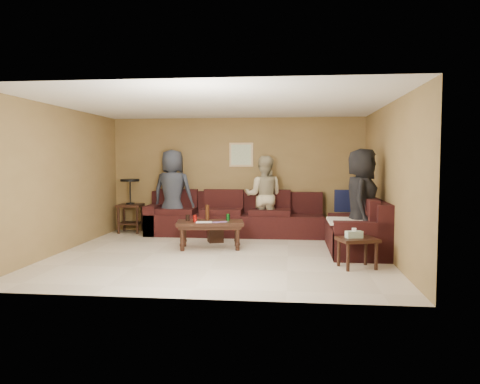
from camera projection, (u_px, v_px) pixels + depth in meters
The scene contains 10 objects.
room at pixel (219, 156), 7.72m from camera, with size 5.60×5.50×2.50m.
sectional_sofa at pixel (272, 224), 9.23m from camera, with size 4.65×2.90×0.97m.
coffee_table at pixel (210, 225), 8.37m from camera, with size 1.25×0.76×0.77m.
end_table_left at pixel (130, 204), 10.23m from camera, with size 0.54×0.54×1.17m.
side_table_right at pixel (357, 242), 6.86m from camera, with size 0.65×0.58×0.59m.
waste_bin at pixel (215, 234), 9.04m from camera, with size 0.27×0.27×0.33m, color black.
wall_art at pixel (241, 155), 10.17m from camera, with size 0.52×0.04×0.52m.
person_left at pixel (173, 192), 9.88m from camera, with size 0.88×0.57×1.81m, color #2C313D.
person_middle at pixel (264, 196), 9.78m from camera, with size 0.81×0.63×1.67m, color #C2B690.
person_right at pixel (361, 201), 7.88m from camera, with size 0.87×0.57×1.78m, color black.
Camera 1 is at (1.18, -7.67, 1.60)m, focal length 35.00 mm.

